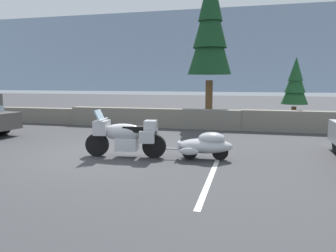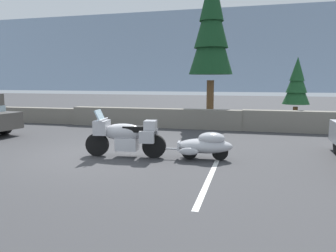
{
  "view_description": "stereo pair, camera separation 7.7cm",
  "coord_description": "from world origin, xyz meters",
  "px_view_note": "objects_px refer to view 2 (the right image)",
  "views": [
    {
      "loc": [
        4.29,
        -8.3,
        2.13
      ],
      "look_at": [
        2.07,
        0.56,
        0.85
      ],
      "focal_mm": 34.41,
      "sensor_mm": 36.0,
      "label": 1
    },
    {
      "loc": [
        4.36,
        -8.28,
        2.13
      ],
      "look_at": [
        2.07,
        0.56,
        0.85
      ],
      "focal_mm": 34.41,
      "sensor_mm": 36.0,
      "label": 2
    }
  ],
  "objects_px": {
    "pine_tree_secondary": "(297,83)",
    "touring_motorcycle": "(125,135)",
    "pine_tree_tall": "(211,26)",
    "car_shaped_trailer": "(205,145)"
  },
  "relations": [
    {
      "from": "car_shaped_trailer",
      "to": "pine_tree_tall",
      "type": "bearing_deg",
      "value": 96.2
    },
    {
      "from": "pine_tree_tall",
      "to": "pine_tree_secondary",
      "type": "xyz_separation_m",
      "value": [
        3.97,
        0.26,
        -2.68
      ]
    },
    {
      "from": "touring_motorcycle",
      "to": "pine_tree_tall",
      "type": "relative_size",
      "value": 0.31
    },
    {
      "from": "pine_tree_tall",
      "to": "touring_motorcycle",
      "type": "bearing_deg",
      "value": -100.93
    },
    {
      "from": "car_shaped_trailer",
      "to": "pine_tree_tall",
      "type": "relative_size",
      "value": 0.3
    },
    {
      "from": "touring_motorcycle",
      "to": "car_shaped_trailer",
      "type": "relative_size",
      "value": 1.04
    },
    {
      "from": "pine_tree_secondary",
      "to": "pine_tree_tall",
      "type": "bearing_deg",
      "value": -176.2
    },
    {
      "from": "pine_tree_secondary",
      "to": "car_shaped_trailer",
      "type": "bearing_deg",
      "value": -113.06
    },
    {
      "from": "pine_tree_secondary",
      "to": "touring_motorcycle",
      "type": "bearing_deg",
      "value": -124.97
    },
    {
      "from": "pine_tree_tall",
      "to": "pine_tree_secondary",
      "type": "distance_m",
      "value": 4.8
    }
  ]
}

